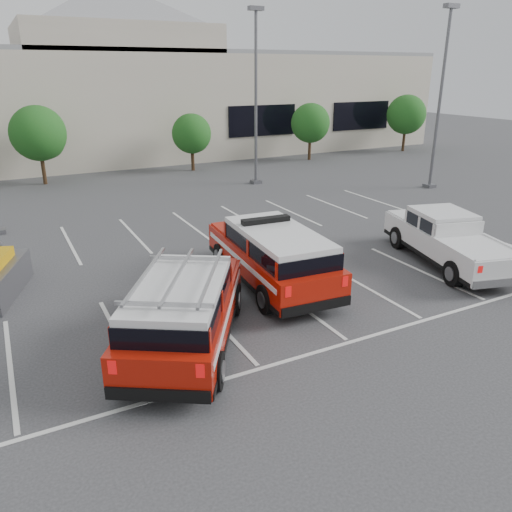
{
  "coord_description": "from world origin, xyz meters",
  "views": [
    {
      "loc": [
        -7.6,
        -12.02,
        6.81
      ],
      "look_at": [
        -0.47,
        1.66,
        1.05
      ],
      "focal_mm": 35.0,
      "sensor_mm": 36.0,
      "label": 1
    }
  ],
  "objects": [
    {
      "name": "convention_building",
      "position": [
        0.18,
        31.86,
        4.72
      ],
      "size": [
        60.0,
        16.99,
        13.2
      ],
      "color": "beige",
      "rests_on": "ground"
    },
    {
      "name": "tree_mid_left",
      "position": [
        -4.91,
        22.05,
        3.04
      ],
      "size": [
        3.37,
        3.37,
        4.85
      ],
      "color": "#3F2B19",
      "rests_on": "ground"
    },
    {
      "name": "fire_chief_suv",
      "position": [
        0.05,
        1.5,
        0.9
      ],
      "size": [
        2.75,
        6.42,
        2.2
      ],
      "rotation": [
        0.0,
        0.0,
        -0.08
      ],
      "color": "#A81408",
      "rests_on": "ground"
    },
    {
      "name": "white_pickup",
      "position": [
        6.83,
        0.26,
        0.75
      ],
      "size": [
        3.63,
        6.45,
        1.87
      ],
      "rotation": [
        0.0,
        0.0,
        -0.26
      ],
      "color": "silver",
      "rests_on": "ground"
    },
    {
      "name": "light_pole_mid",
      "position": [
        7.0,
        16.0,
        5.19
      ],
      "size": [
        0.9,
        0.6,
        10.24
      ],
      "color": "#59595E",
      "rests_on": "ground"
    },
    {
      "name": "stall_markings",
      "position": [
        0.0,
        4.5,
        0.01
      ],
      "size": [
        23.0,
        15.0,
        0.01
      ],
      "primitive_type": "cube",
      "color": "silver",
      "rests_on": "ground"
    },
    {
      "name": "ladder_suv",
      "position": [
        -3.95,
        -1.05,
        0.91
      ],
      "size": [
        4.96,
        6.11,
        2.28
      ],
      "rotation": [
        0.0,
        0.0,
        -0.55
      ],
      "color": "#A81408",
      "rests_on": "ground"
    },
    {
      "name": "tree_right",
      "position": [
        15.09,
        22.05,
        2.77
      ],
      "size": [
        3.07,
        3.07,
        4.42
      ],
      "color": "#3F2B19",
      "rests_on": "ground"
    },
    {
      "name": "light_pole_right",
      "position": [
        16.0,
        10.0,
        5.19
      ],
      "size": [
        0.9,
        0.6,
        10.24
      ],
      "color": "#59595E",
      "rests_on": "ground"
    },
    {
      "name": "tree_far_right",
      "position": [
        25.09,
        22.05,
        3.04
      ],
      "size": [
        3.37,
        3.37,
        4.85
      ],
      "color": "#3F2B19",
      "rests_on": "ground"
    },
    {
      "name": "tree_mid_right",
      "position": [
        5.09,
        22.05,
        2.5
      ],
      "size": [
        2.77,
        2.77,
        3.99
      ],
      "color": "#3F2B19",
      "rests_on": "ground"
    },
    {
      "name": "ground",
      "position": [
        0.0,
        0.0,
        0.0
      ],
      "size": [
        120.0,
        120.0,
        0.0
      ],
      "primitive_type": "plane",
      "color": "#333335",
      "rests_on": "ground"
    }
  ]
}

